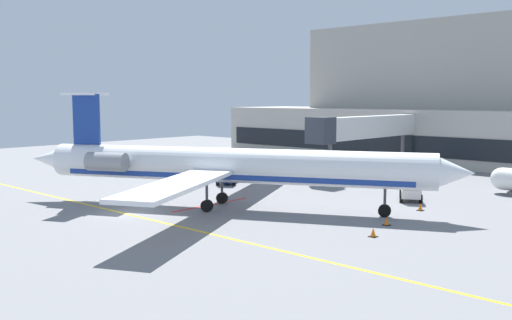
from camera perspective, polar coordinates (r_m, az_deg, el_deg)
The scene contains 10 objects.
ground at distance 42.52m, azimuth -12.55°, elevation -5.29°, with size 120.00×120.00×0.11m.
terminal_building at distance 79.14m, azimuth 17.38°, elevation 4.96°, with size 63.16×14.70×18.51m.
jet_bridge_west at distance 62.67m, azimuth 10.85°, elevation 3.21°, with size 2.40×19.49×6.50m.
regional_jet at distance 42.70m, azimuth -3.04°, elevation -0.57°, with size 32.24×26.89×8.80m.
baggage_tug at distance 47.73m, azimuth 15.42°, elevation -2.92°, with size 3.00×3.63×2.03m.
pushback_tractor at distance 56.98m, azimuth 5.37°, elevation -1.12°, with size 4.27×1.94×2.35m.
belt_loader at distance 54.89m, azimuth -2.95°, elevation -1.59°, with size 3.22×3.44×1.86m.
safety_cone_alpha at distance 43.97m, azimuth 16.31°, elevation -4.62°, with size 0.47×0.47×0.55m.
safety_cone_bravo at distance 35.11m, azimuth 11.78°, elevation -7.24°, with size 0.47×0.47×0.55m.
safety_cone_charlie at distance 38.41m, azimuth 13.09°, elevation -6.10°, with size 0.47×0.47×0.55m.
Camera 1 is at (34.22, -23.78, 8.39)m, focal length 39.50 mm.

